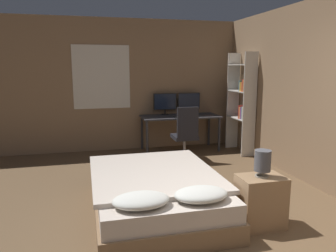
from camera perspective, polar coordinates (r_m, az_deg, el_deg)
name	(u,v)px	position (r m, az deg, el deg)	size (l,w,h in m)	color
wall_back	(149,85)	(6.99, -3.31, 7.15)	(12.00, 0.08, 2.70)	#8E7051
wall_side_right	(319,94)	(5.14, 24.86, 5.04)	(0.06, 12.00, 2.70)	#8E7051
bed	(156,193)	(4.03, -2.18, -11.52)	(1.49, 2.05, 0.55)	#846647
nightstand	(260,202)	(3.79, 15.79, -12.57)	(0.49, 0.35, 0.57)	#997551
bedside_lamp	(263,161)	(3.64, 16.15, -5.93)	(0.17, 0.17, 0.29)	gray
desk	(180,119)	(6.80, 2.14, 1.14)	(1.61, 0.69, 0.73)	#38383D
monitor_left	(165,102)	(6.91, -0.52, 4.12)	(0.49, 0.16, 0.45)	black
monitor_right	(189,102)	(7.06, 3.67, 4.22)	(0.49, 0.16, 0.45)	black
keyboard	(184,117)	(6.56, 2.73, 1.58)	(0.39, 0.13, 0.02)	black
computer_mouse	(197,116)	(6.64, 5.09, 1.75)	(0.07, 0.05, 0.04)	black
office_chair	(185,139)	(6.12, 3.03, -2.34)	(0.52, 0.52, 1.02)	black
bookshelf	(243,100)	(6.71, 12.88, 4.48)	(0.27, 0.76, 2.01)	beige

